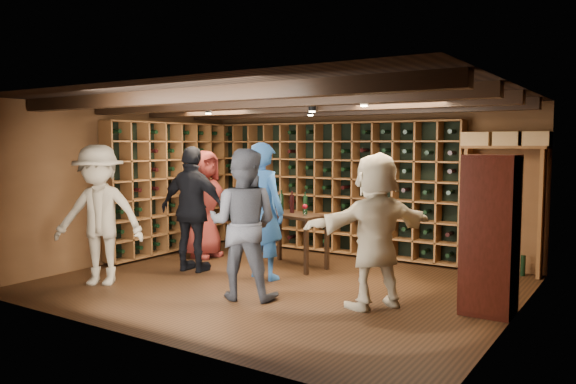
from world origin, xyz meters
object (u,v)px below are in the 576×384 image
Objects in this scene: guest_woman_black at (193,209)px; display_cabinet at (490,238)px; guest_red_floral at (204,204)px; tasting_table at (292,219)px; man_grey_suit at (243,224)px; guest_beige at (376,230)px; man_blue_shirt at (264,211)px; guest_khaki at (99,215)px.

display_cabinet is at bearing 174.71° from guest_woman_black.
display_cabinet is 4.80m from guest_red_floral.
man_grey_suit is at bearing -64.84° from tasting_table.
guest_beige is (3.59, -1.11, 0.01)m from guest_red_floral.
guest_woman_black is (-4.20, -0.23, 0.08)m from display_cabinet.
man_grey_suit is at bearing -37.62° from guest_beige.
tasting_table is (1.63, 0.16, -0.15)m from guest_red_floral.
man_grey_suit is 1.03× the size of guest_red_floral.
man_blue_shirt reaches higher than guest_khaki.
man_blue_shirt reaches higher than tasting_table.
man_blue_shirt is 2.22m from guest_khaki.
display_cabinet is 4.96m from guest_khaki.
man_grey_suit is 1.86m from tasting_table.
guest_beige is at bearing -104.79° from guest_red_floral.
man_blue_shirt is 1.06× the size of guest_beige.
guest_woman_black is (0.56, -0.88, 0.04)m from guest_red_floral.
man_blue_shirt is (-3.07, -0.02, 0.10)m from display_cabinet.
guest_beige is at bearing -21.70° from tasting_table.
display_cabinet is 0.97× the size of guest_beige.
guest_red_floral is 0.99× the size of guest_beige.
display_cabinet is 3.07m from man_blue_shirt.
display_cabinet is at bearing -170.64° from man_blue_shirt.
tasting_table is (-0.06, 0.83, -0.22)m from man_blue_shirt.
display_cabinet is 2.86m from man_grey_suit.
guest_beige is at bearing -158.27° from display_cabinet.
man_grey_suit is at bearing 120.69° from man_blue_shirt.
display_cabinet is 0.91× the size of man_blue_shirt.
tasting_table is at bearing -81.98° from guest_red_floral.
guest_beige is (1.90, -0.45, -0.06)m from man_blue_shirt.
man_grey_suit reaches higher than guest_red_floral.
guest_red_floral is 0.96× the size of guest_woman_black.
man_blue_shirt is 1.61× the size of tasting_table.
guest_woman_black reaches higher than display_cabinet.
display_cabinet is at bearing 144.87° from guest_beige.
guest_woman_black reaches higher than man_grey_suit.
guest_woman_black is at bearing 19.79° from man_blue_shirt.
man_blue_shirt is 0.86m from tasting_table.
guest_red_floral is 1.65m from tasting_table.
display_cabinet is at bearing -179.13° from man_grey_suit.
tasting_table is at bearing -76.90° from man_blue_shirt.
guest_red_floral is 2.15m from guest_khaki.
man_blue_shirt is at bearing 12.73° from guest_khaki.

